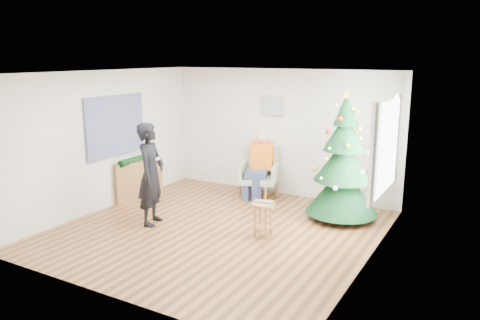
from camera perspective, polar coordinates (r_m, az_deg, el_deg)
The scene contains 19 objects.
floor at distance 7.93m, azimuth -2.80°, elevation -8.54°, with size 5.00×5.00×0.00m, color brown.
ceiling at distance 7.39m, azimuth -3.02°, elevation 10.60°, with size 5.00×5.00×0.00m, color white.
wall_back at distance 9.72m, azimuth 5.03°, elevation 3.35°, with size 5.00×5.00×0.00m, color silver.
wall_front at distance 5.67m, azimuth -16.59°, elevation -3.90°, with size 5.00×5.00×0.00m, color silver.
wall_left at distance 9.12m, azimuth -16.30°, elevation 2.27°, with size 5.00×5.00×0.00m, color silver.
wall_right at distance 6.59m, azimuth 15.78°, elevation -1.56°, with size 5.00×5.00×0.00m, color silver.
window_panel at distance 7.51m, azimuth 17.51°, elevation 1.60°, with size 0.04×1.30×1.40m, color white.
curtains at distance 7.52m, azimuth 17.29°, elevation 1.63°, with size 0.05×1.75×1.50m.
christmas_tree at distance 8.36m, azimuth 12.51°, elevation -0.28°, with size 1.27×1.27×2.30m.
stool at distance 7.54m, azimuth 2.82°, elevation -7.29°, with size 0.38×0.38×0.57m.
laptop at distance 7.45m, azimuth 2.85°, elevation -5.17°, with size 0.31×0.20×0.02m, color silver.
armchair at distance 9.65m, azimuth 2.32°, elevation -2.27°, with size 0.94×0.92×1.02m.
seated_person at distance 9.51m, azimuth 2.30°, elevation -0.55°, with size 0.54×0.70×1.34m.
standing_man at distance 8.11m, azimuth -10.80°, elevation -1.69°, with size 0.65×0.42×1.77m, color black.
game_controller at distance 7.90m, azimuth -9.98°, elevation 0.16°, with size 0.04×0.13×0.04m, color white.
console at distance 9.67m, azimuth -12.43°, elevation -2.41°, with size 0.30×1.00×0.80m, color brown.
garland at distance 9.57m, azimuth -12.54°, elevation 0.02°, with size 0.14×0.14×0.90m, color black.
tapestry at distance 9.26m, azimuth -14.90°, elevation 4.08°, with size 0.03×1.50×1.15m, color black.
framed_picture at distance 9.70m, azimuth 3.92°, elevation 6.63°, with size 0.52×0.05×0.42m.
Camera 1 is at (3.97, -6.23, 2.87)m, focal length 35.00 mm.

